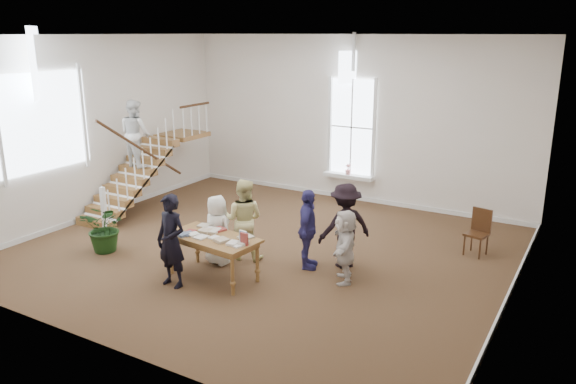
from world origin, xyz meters
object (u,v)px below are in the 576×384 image
Objects in this scene: police_officer at (171,241)px; woman_cluster_c at (345,246)px; elderly_woman at (217,230)px; side_chair at (479,229)px; person_yellow at (244,219)px; woman_cluster_a at (308,229)px; woman_cluster_b at (345,226)px; floor_plant at (106,228)px; library_table at (213,241)px.

police_officer reaches higher than woman_cluster_c.
police_officer is 1.24× the size of woman_cluster_c.
elderly_woman reaches higher than side_chair.
person_yellow is (0.30, 0.50, 0.13)m from elderly_woman.
woman_cluster_a is 0.75m from woman_cluster_b.
side_chair is at bearing -68.57° from woman_cluster_a.
floor_plant is (-5.04, -1.19, -0.17)m from woman_cluster_c.
library_table is 1.87m from woman_cluster_a.
library_table is at bearing -8.93° from woman_cluster_b.
woman_cluster_b is (0.60, 0.45, 0.05)m from woman_cluster_a.
side_chair is (4.11, 3.77, -0.20)m from library_table.
woman_cluster_c reaches higher than side_chair.
woman_cluster_a is at bearing -126.36° from woman_cluster_c.
elderly_woman is (-0.35, 0.60, -0.04)m from library_table.
floor_plant is at bearing -172.03° from library_table.
side_chair is (2.18, 2.01, -0.31)m from woman_cluster_b.
person_yellow is (-0.05, 1.10, 0.10)m from library_table.
person_yellow reaches higher than floor_plant.
woman_cluster_b is at bearing -73.24° from woman_cluster_a.
woman_cluster_a reaches higher than elderly_woman.
woman_cluster_c is 5.18m from floor_plant.
library_table is at bearing 59.52° from police_officer.
person_yellow is 1.58× the size of floor_plant.
library_table is at bearing 127.65° from elderly_woman.
woman_cluster_b reaches higher than elderly_woman.
person_yellow is at bearing -113.61° from elderly_woman.
woman_cluster_c is at bearing 13.28° from floor_plant.
woman_cluster_a is (1.38, 0.21, -0.04)m from person_yellow.
person_yellow is at bearing 98.87° from library_table.
floor_plant is (-2.46, -0.68, -0.18)m from elderly_woman.
elderly_woman is 2.56m from floor_plant.
woman_cluster_b is 1.60× the size of floor_plant.
police_officer is 1.03× the size of person_yellow.
library_table is 2.49m from woman_cluster_c.
elderly_woman is at bearing -24.24° from woman_cluster_b.
police_officer is 3.21m from woman_cluster_c.
side_chair is (4.45, 3.17, -0.17)m from elderly_woman.
person_yellow reaches higher than elderly_woman.
woman_cluster_b reaches higher than library_table.
police_officer is at bearing -80.47° from woman_cluster_c.
police_officer is at bearing -5.87° from woman_cluster_b.
elderly_woman is (0.10, 1.25, -0.16)m from police_officer.
woman_cluster_a is at bearing -149.62° from elderly_woman.
woman_cluster_c reaches higher than library_table.
side_chair is (2.78, 2.46, -0.26)m from woman_cluster_a.
police_officer reaches higher than library_table.
woman_cluster_a is (1.68, 0.71, 0.09)m from elderly_woman.
police_officer is 3.39m from woman_cluster_b.
woman_cluster_b is at bearing -179.05° from woman_cluster_c.
elderly_woman is 1.46× the size of side_chair.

